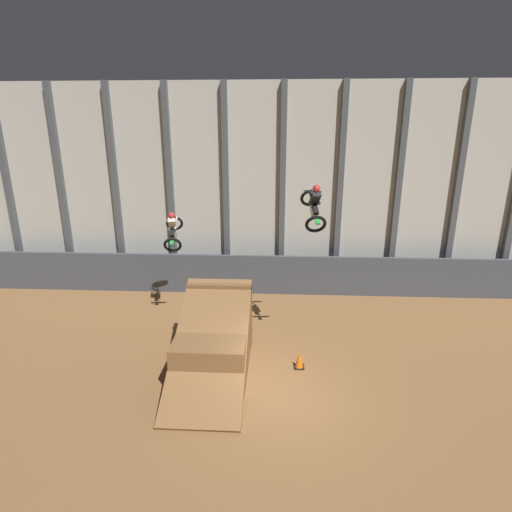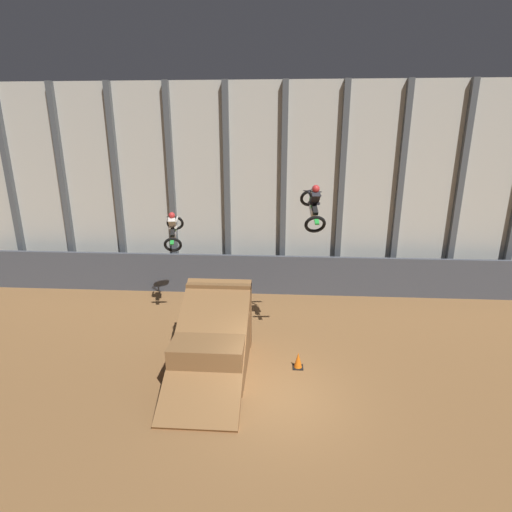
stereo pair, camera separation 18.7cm
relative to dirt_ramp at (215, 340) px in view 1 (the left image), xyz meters
The scene contains 7 objects.
ground_plane 3.12m from the dirt_ramp, 39.38° to the right, with size 60.00×60.00×0.00m, color olive.
arena_back_wall 8.88m from the dirt_ramp, 72.93° to the left, with size 32.00×0.40×10.06m.
lower_barrier 6.90m from the dirt_ramp, 70.47° to the left, with size 31.36×0.20×1.97m.
dirt_ramp is the anchor object (origin of this frame).
rider_bike_left_air 5.22m from the dirt_ramp, 121.22° to the left, with size 0.98×1.89×1.69m.
rider_bike_right_air 5.75m from the dirt_ramp, 25.61° to the left, with size 0.89×1.87×1.70m.
traffic_cone_near_ramp 2.97m from the dirt_ramp, ahead, with size 0.36×0.36×0.58m.
Camera 1 is at (-0.25, -10.27, 7.70)m, focal length 28.00 mm.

